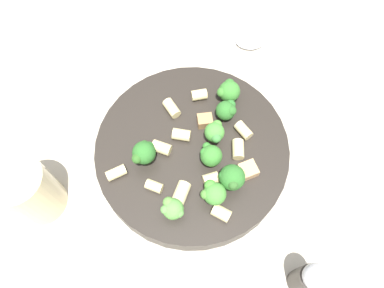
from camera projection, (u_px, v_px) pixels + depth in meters
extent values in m
plane|color=#BCB29E|center=(192.00, 157.00, 0.55)|extent=(2.00, 2.00, 0.00)
cylinder|color=#28231E|center=(192.00, 152.00, 0.53)|extent=(0.27, 0.27, 0.04)
cylinder|color=white|center=(192.00, 148.00, 0.52)|extent=(0.24, 0.24, 0.01)
torus|color=#28231E|center=(192.00, 148.00, 0.52)|extent=(0.27, 0.27, 0.00)
cylinder|color=#84AD60|center=(214.00, 137.00, 0.51)|extent=(0.01, 0.01, 0.01)
sphere|color=#478E38|center=(214.00, 132.00, 0.50)|extent=(0.03, 0.03, 0.03)
sphere|color=#4A9535|center=(217.00, 125.00, 0.50)|extent=(0.01, 0.01, 0.01)
sphere|color=#3C7C38|center=(216.00, 138.00, 0.49)|extent=(0.01, 0.01, 0.01)
cylinder|color=#93B766|center=(174.00, 212.00, 0.47)|extent=(0.01, 0.01, 0.01)
sphere|color=#569942|center=(173.00, 209.00, 0.46)|extent=(0.03, 0.03, 0.03)
sphere|color=#548D42|center=(179.00, 213.00, 0.46)|extent=(0.01, 0.01, 0.01)
sphere|color=#578F44|center=(165.00, 210.00, 0.46)|extent=(0.01, 0.01, 0.01)
sphere|color=#57903D|center=(168.00, 202.00, 0.46)|extent=(0.01, 0.01, 0.01)
cylinder|color=#84AD60|center=(214.00, 197.00, 0.48)|extent=(0.01, 0.01, 0.01)
sphere|color=#478E38|center=(215.00, 194.00, 0.46)|extent=(0.03, 0.03, 0.03)
sphere|color=#438E30|center=(210.00, 185.00, 0.46)|extent=(0.02, 0.02, 0.02)
sphere|color=#488033|center=(205.00, 194.00, 0.46)|extent=(0.01, 0.01, 0.01)
cylinder|color=#93B766|center=(228.00, 97.00, 0.54)|extent=(0.01, 0.01, 0.01)
sphere|color=#387A2D|center=(229.00, 91.00, 0.53)|extent=(0.03, 0.03, 0.03)
sphere|color=#3A782C|center=(222.00, 92.00, 0.53)|extent=(0.02, 0.02, 0.02)
sphere|color=#306A28|center=(230.00, 84.00, 0.53)|extent=(0.02, 0.02, 0.02)
cylinder|color=#84AD60|center=(211.00, 160.00, 0.50)|extent=(0.01, 0.01, 0.01)
sphere|color=#387A2D|center=(211.00, 156.00, 0.49)|extent=(0.03, 0.03, 0.03)
sphere|color=#327B2C|center=(205.00, 152.00, 0.48)|extent=(0.01, 0.01, 0.01)
sphere|color=#31732A|center=(205.00, 149.00, 0.49)|extent=(0.01, 0.01, 0.01)
cylinder|color=#93B766|center=(231.00, 182.00, 0.49)|extent=(0.01, 0.01, 0.01)
sphere|color=#2D6B28|center=(232.00, 177.00, 0.47)|extent=(0.03, 0.03, 0.03)
sphere|color=#2A6425|center=(224.00, 176.00, 0.47)|extent=(0.01, 0.01, 0.01)
sphere|color=#2A6B26|center=(224.00, 176.00, 0.47)|extent=(0.01, 0.01, 0.01)
sphere|color=#2E5C25|center=(233.00, 185.00, 0.46)|extent=(0.01, 0.01, 0.01)
cylinder|color=#9EC175|center=(225.00, 115.00, 0.53)|extent=(0.01, 0.01, 0.01)
sphere|color=#2D6B28|center=(226.00, 111.00, 0.52)|extent=(0.03, 0.03, 0.03)
sphere|color=#2C6527|center=(231.00, 111.00, 0.51)|extent=(0.01, 0.01, 0.01)
sphere|color=#2A6A2A|center=(231.00, 105.00, 0.52)|extent=(0.01, 0.01, 0.01)
cylinder|color=#9EC175|center=(146.00, 158.00, 0.50)|extent=(0.01, 0.01, 0.02)
sphere|color=#2D6B28|center=(144.00, 153.00, 0.48)|extent=(0.03, 0.03, 0.03)
sphere|color=#2F6F23|center=(144.00, 145.00, 0.49)|extent=(0.01, 0.01, 0.01)
sphere|color=#2F6123|center=(137.00, 159.00, 0.48)|extent=(0.01, 0.01, 0.01)
sphere|color=#277024|center=(149.00, 147.00, 0.49)|extent=(0.01, 0.01, 0.01)
cylinder|color=beige|center=(161.00, 148.00, 0.51)|extent=(0.02, 0.03, 0.02)
cylinder|color=beige|center=(181.00, 193.00, 0.48)|extent=(0.03, 0.02, 0.02)
cylinder|color=beige|center=(172.00, 108.00, 0.53)|extent=(0.03, 0.03, 0.02)
cylinder|color=beige|center=(211.00, 179.00, 0.49)|extent=(0.02, 0.03, 0.02)
cylinder|color=beige|center=(116.00, 173.00, 0.49)|extent=(0.03, 0.03, 0.01)
cylinder|color=beige|center=(244.00, 130.00, 0.52)|extent=(0.02, 0.03, 0.01)
cylinder|color=beige|center=(238.00, 149.00, 0.51)|extent=(0.03, 0.03, 0.02)
cylinder|color=beige|center=(181.00, 135.00, 0.51)|extent=(0.02, 0.03, 0.02)
cylinder|color=beige|center=(199.00, 95.00, 0.54)|extent=(0.03, 0.03, 0.02)
cylinder|color=beige|center=(154.00, 186.00, 0.49)|extent=(0.01, 0.02, 0.01)
cylinder|color=beige|center=(221.00, 213.00, 0.47)|extent=(0.02, 0.02, 0.02)
cube|color=#A87A4C|center=(206.00, 121.00, 0.52)|extent=(0.03, 0.03, 0.02)
cube|color=tan|center=(247.00, 172.00, 0.49)|extent=(0.03, 0.03, 0.01)
cylinder|color=beige|center=(29.00, 191.00, 0.48)|extent=(0.07, 0.07, 0.10)
cylinder|color=beige|center=(35.00, 195.00, 0.49)|extent=(0.06, 0.06, 0.06)
cylinder|color=#332D28|center=(306.00, 280.00, 0.45)|extent=(0.03, 0.03, 0.06)
sphere|color=#B7B7BC|center=(316.00, 277.00, 0.41)|extent=(0.03, 0.03, 0.03)
cube|color=silver|center=(205.00, 41.00, 0.64)|extent=(0.05, 0.10, 0.01)
ellipsoid|color=silver|center=(250.00, 41.00, 0.63)|extent=(0.05, 0.06, 0.01)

